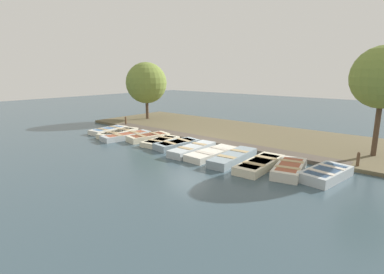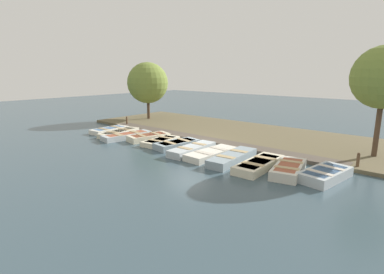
# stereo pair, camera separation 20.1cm
# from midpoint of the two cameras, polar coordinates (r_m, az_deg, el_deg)

# --- Properties ---
(ground_plane) EXTENTS (80.00, 80.00, 0.00)m
(ground_plane) POSITION_cam_midpoint_polar(r_m,az_deg,el_deg) (18.64, -0.26, -1.56)
(ground_plane) COLOR #384C56
(shore_bank) EXTENTS (8.00, 24.00, 0.18)m
(shore_bank) POSITION_cam_midpoint_polar(r_m,az_deg,el_deg) (22.54, 8.11, 1.01)
(shore_bank) COLOR brown
(shore_bank) RESTS_ON ground_plane
(dock_walkway) EXTENTS (1.14, 17.70, 0.20)m
(dock_walkway) POSITION_cam_midpoint_polar(r_m,az_deg,el_deg) (19.69, 2.48, -0.51)
(dock_walkway) COLOR #51473D
(dock_walkway) RESTS_ON ground_plane
(rowboat_0) EXTENTS (2.94, 1.38, 0.35)m
(rowboat_0) POSITION_cam_midpoint_polar(r_m,az_deg,el_deg) (23.41, -15.22, 1.32)
(rowboat_0) COLOR silver
(rowboat_0) RESTS_ON ground_plane
(rowboat_1) EXTENTS (3.48, 1.84, 0.35)m
(rowboat_1) POSITION_cam_midpoint_polar(r_m,az_deg,el_deg) (22.14, -13.47, 0.80)
(rowboat_1) COLOR beige
(rowboat_1) RESTS_ON ground_plane
(rowboat_2) EXTENTS (3.52, 1.48, 0.38)m
(rowboat_2) POSITION_cam_midpoint_polar(r_m,az_deg,el_deg) (20.91, -12.03, 0.24)
(rowboat_2) COLOR #B2BCC1
(rowboat_2) RESTS_ON ground_plane
(rowboat_3) EXTENTS (2.93, 1.74, 0.42)m
(rowboat_3) POSITION_cam_midpoint_polar(r_m,az_deg,el_deg) (20.13, -7.98, -0.02)
(rowboat_3) COLOR beige
(rowboat_3) RESTS_ON ground_plane
(rowboat_4) EXTENTS (2.80, 1.40, 0.33)m
(rowboat_4) POSITION_cam_midpoint_polar(r_m,az_deg,el_deg) (19.06, -5.67, -0.81)
(rowboat_4) COLOR beige
(rowboat_4) RESTS_ON ground_plane
(rowboat_5) EXTENTS (2.93, 1.59, 0.41)m
(rowboat_5) POSITION_cam_midpoint_polar(r_m,az_deg,el_deg) (18.02, -2.54, -1.40)
(rowboat_5) COLOR #8C9EA8
(rowboat_5) RESTS_ON ground_plane
(rowboat_6) EXTENTS (3.33, 1.10, 0.42)m
(rowboat_6) POSITION_cam_midpoint_polar(r_m,az_deg,el_deg) (16.83, 0.38, -2.35)
(rowboat_6) COLOR #B2BCC1
(rowboat_6) RESTS_ON ground_plane
(rowboat_7) EXTENTS (3.29, 1.31, 0.37)m
(rowboat_7) POSITION_cam_midpoint_polar(r_m,az_deg,el_deg) (16.12, 4.06, -3.15)
(rowboat_7) COLOR silver
(rowboat_7) RESTS_ON ground_plane
(rowboat_8) EXTENTS (3.60, 1.25, 0.43)m
(rowboat_8) POSITION_cam_midpoint_polar(r_m,az_deg,el_deg) (15.38, 8.10, -3.90)
(rowboat_8) COLOR #8C9EA8
(rowboat_8) RESTS_ON ground_plane
(rowboat_9) EXTENTS (3.40, 1.26, 0.39)m
(rowboat_9) POSITION_cam_midpoint_polar(r_m,az_deg,el_deg) (14.57, 13.03, -5.10)
(rowboat_9) COLOR beige
(rowboat_9) RESTS_ON ground_plane
(rowboat_10) EXTENTS (2.97, 1.71, 0.44)m
(rowboat_10) POSITION_cam_midpoint_polar(r_m,az_deg,el_deg) (14.19, 18.30, -5.79)
(rowboat_10) COLOR beige
(rowboat_10) RESTS_ON ground_plane
(rowboat_11) EXTENTS (2.84, 1.65, 0.44)m
(rowboat_11) POSITION_cam_midpoint_polar(r_m,az_deg,el_deg) (14.03, 24.38, -6.49)
(rowboat_11) COLOR #B2BCC1
(rowboat_11) RESTS_ON ground_plane
(mooring_post_near) EXTENTS (0.14, 0.14, 0.85)m
(mooring_post_near) POSITION_cam_midpoint_polar(r_m,az_deg,el_deg) (25.42, -12.08, 2.92)
(mooring_post_near) COLOR brown
(mooring_post_near) RESTS_ON ground_plane
(mooring_post_far) EXTENTS (0.14, 0.14, 0.85)m
(mooring_post_far) POSITION_cam_midpoint_polar(r_m,az_deg,el_deg) (15.88, 29.37, -4.07)
(mooring_post_far) COLOR brown
(mooring_post_far) RESTS_ON ground_plane
(park_tree_far_left) EXTENTS (3.70, 3.70, 5.32)m
(park_tree_far_left) POSITION_cam_midpoint_polar(r_m,az_deg,el_deg) (27.95, -8.24, 10.16)
(park_tree_far_left) COLOR #4C3828
(park_tree_far_left) RESTS_ON ground_plane
(park_tree_left) EXTENTS (3.13, 3.13, 5.78)m
(park_tree_left) POSITION_cam_midpoint_polar(r_m,az_deg,el_deg) (17.80, 33.06, 9.47)
(park_tree_left) COLOR #4C3828
(park_tree_left) RESTS_ON ground_plane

